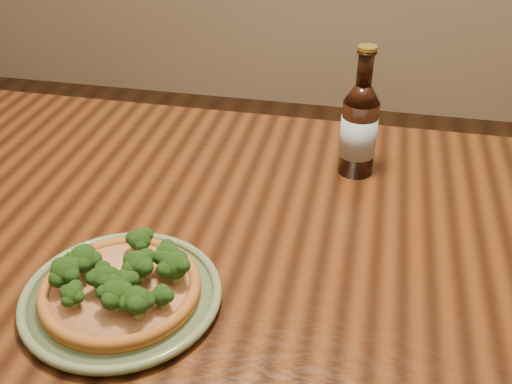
% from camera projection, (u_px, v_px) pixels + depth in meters
% --- Properties ---
extents(table, '(1.60, 0.90, 0.75)m').
position_uv_depth(table, '(240.00, 273.00, 1.06)').
color(table, '#47240F').
rests_on(table, ground).
extents(plate, '(0.29, 0.29, 0.02)m').
position_uv_depth(plate, '(122.00, 296.00, 0.86)').
color(plate, '#5D724E').
rests_on(plate, table).
extents(pizza, '(0.23, 0.23, 0.07)m').
position_uv_depth(pizza, '(121.00, 285.00, 0.85)').
color(pizza, '#9B5C23').
rests_on(pizza, plate).
extents(beer_bottle, '(0.07, 0.07, 0.25)m').
position_uv_depth(beer_bottle, '(359.00, 128.00, 1.12)').
color(beer_bottle, black).
rests_on(beer_bottle, table).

